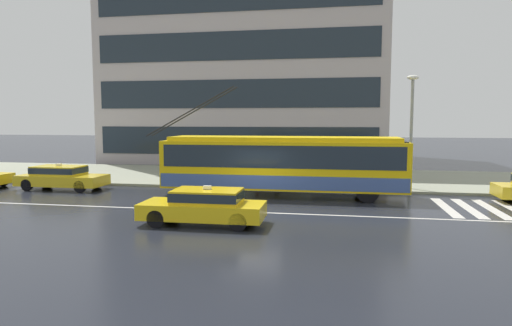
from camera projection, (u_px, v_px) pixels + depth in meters
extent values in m
plane|color=#20232B|center=(252.00, 206.00, 19.22)|extent=(160.00, 160.00, 0.00)
cube|color=gray|center=(280.00, 177.00, 28.55)|extent=(80.00, 10.00, 0.14)
cube|color=beige|center=(446.00, 207.00, 19.02)|extent=(0.44, 4.40, 0.01)
cube|color=beige|center=(468.00, 208.00, 18.86)|extent=(0.44, 4.40, 0.01)
cube|color=beige|center=(491.00, 209.00, 18.70)|extent=(0.44, 4.40, 0.01)
cube|color=silver|center=(247.00, 212.00, 18.04)|extent=(72.00, 0.14, 0.01)
cube|color=yellow|center=(283.00, 164.00, 21.77)|extent=(11.70, 2.55, 2.28)
cube|color=yellow|center=(283.00, 139.00, 21.65)|extent=(11.00, 2.30, 0.20)
cube|color=#1E2833|center=(283.00, 155.00, 21.73)|extent=(11.23, 2.58, 1.05)
cube|color=#3F5997|center=(283.00, 179.00, 21.84)|extent=(11.58, 2.58, 0.64)
cube|color=#1E2833|center=(407.00, 157.00, 20.71)|extent=(0.12, 2.23, 1.14)
cube|color=black|center=(404.00, 144.00, 20.68)|extent=(0.16, 1.93, 0.28)
cylinder|color=black|center=(193.00, 112.00, 22.68)|extent=(4.59, 0.07, 2.50)
cylinder|color=black|center=(189.00, 112.00, 21.99)|extent=(4.59, 0.07, 2.50)
cylinder|color=black|center=(364.00, 184.00, 22.27)|extent=(1.04, 0.30, 1.04)
cylinder|color=black|center=(368.00, 191.00, 20.07)|extent=(1.04, 0.30, 1.04)
cylinder|color=black|center=(215.00, 180.00, 23.62)|extent=(1.04, 0.30, 1.04)
cylinder|color=black|center=(202.00, 187.00, 21.43)|extent=(1.04, 0.30, 1.04)
cylinder|color=black|center=(508.00, 193.00, 20.98)|extent=(0.62, 0.21, 0.62)
cube|color=yellow|center=(203.00, 210.00, 15.90)|extent=(4.41, 1.78, 0.55)
cube|color=yellow|center=(207.00, 196.00, 15.82)|extent=(2.39, 1.52, 0.48)
cube|color=#1E2833|center=(207.00, 195.00, 15.82)|extent=(2.43, 1.54, 0.31)
cube|color=silver|center=(207.00, 187.00, 15.79)|extent=(0.28, 0.16, 0.12)
cylinder|color=black|center=(156.00, 219.00, 15.41)|extent=(0.62, 0.21, 0.62)
cylinder|color=black|center=(172.00, 210.00, 16.91)|extent=(0.62, 0.21, 0.62)
cylinder|color=black|center=(238.00, 222.00, 14.93)|extent=(0.62, 0.21, 0.62)
cylinder|color=black|center=(247.00, 213.00, 16.43)|extent=(0.62, 0.21, 0.62)
cube|color=gold|center=(62.00, 180.00, 23.89)|extent=(4.65, 1.84, 0.55)
cube|color=yellow|center=(59.00, 170.00, 23.87)|extent=(2.52, 1.57, 0.48)
cube|color=#1E2833|center=(59.00, 170.00, 23.87)|extent=(2.56, 1.59, 0.31)
cube|color=silver|center=(59.00, 165.00, 23.84)|extent=(0.28, 0.16, 0.12)
cylinder|color=black|center=(97.00, 182.00, 24.40)|extent=(0.62, 0.21, 0.62)
cylinder|color=black|center=(80.00, 187.00, 22.84)|extent=(0.62, 0.21, 0.62)
cylinder|color=black|center=(47.00, 181.00, 24.97)|extent=(0.62, 0.21, 0.62)
cylinder|color=black|center=(27.00, 185.00, 23.41)|extent=(0.62, 0.21, 0.62)
cylinder|color=black|center=(3.00, 181.00, 25.06)|extent=(0.63, 0.23, 0.62)
cylinder|color=gray|center=(310.00, 163.00, 24.32)|extent=(0.08, 0.08, 2.46)
cylinder|color=gray|center=(240.00, 162.00, 25.01)|extent=(0.08, 0.08, 2.46)
cylinder|color=gray|center=(311.00, 161.00, 25.49)|extent=(0.08, 0.08, 2.46)
cylinder|color=gray|center=(244.00, 160.00, 26.19)|extent=(0.08, 0.08, 2.46)
cube|color=#99ADB2|center=(277.00, 160.00, 25.84)|extent=(3.72, 0.04, 1.97)
cube|color=#B2B2B7|center=(276.00, 139.00, 25.13)|extent=(4.22, 1.50, 0.08)
cube|color=brown|center=(277.00, 174.00, 25.62)|extent=(2.74, 0.36, 0.08)
cylinder|color=#45473E|center=(279.00, 179.00, 24.19)|extent=(0.14, 0.14, 0.78)
cylinder|color=#45473E|center=(276.00, 179.00, 24.24)|extent=(0.14, 0.14, 0.78)
cylinder|color=#45433A|center=(277.00, 166.00, 24.15)|extent=(0.41, 0.41, 0.60)
sphere|color=tan|center=(277.00, 159.00, 24.11)|extent=(0.20, 0.20, 0.20)
cone|color=#D22865|center=(275.00, 153.00, 24.12)|extent=(1.10, 1.10, 0.26)
cylinder|color=#333333|center=(275.00, 163.00, 24.17)|extent=(0.02, 0.02, 0.74)
cylinder|color=brown|center=(258.00, 178.00, 24.42)|extent=(0.14, 0.14, 0.79)
cylinder|color=brown|center=(257.00, 178.00, 24.57)|extent=(0.14, 0.14, 0.79)
cylinder|color=#514D4E|center=(257.00, 166.00, 24.43)|extent=(0.50, 0.50, 0.56)
sphere|color=tan|center=(257.00, 159.00, 24.39)|extent=(0.24, 0.24, 0.24)
cylinder|color=gray|center=(411.00, 135.00, 23.05)|extent=(0.16, 0.16, 5.61)
ellipsoid|color=silver|center=(413.00, 77.00, 22.77)|extent=(0.60, 0.32, 0.24)
cube|color=#B6ABAC|center=(252.00, 41.00, 42.45)|extent=(23.92, 15.93, 22.31)
cube|color=#1E2833|center=(233.00, 141.00, 35.50)|extent=(22.49, 0.06, 2.23)
cube|color=#1E2833|center=(233.00, 94.00, 35.14)|extent=(22.49, 0.06, 2.23)
cube|color=#1E2833|center=(233.00, 46.00, 34.78)|extent=(22.49, 0.06, 2.23)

